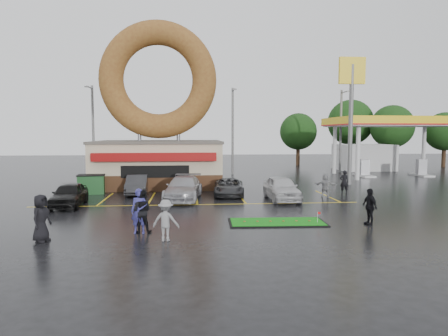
{
  "coord_description": "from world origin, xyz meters",
  "views": [
    {
      "loc": [
        -0.36,
        -20.59,
        4.33
      ],
      "look_at": [
        1.65,
        3.67,
        2.2
      ],
      "focal_mm": 32.0,
      "sensor_mm": 36.0,
      "label": 1
    }
  ],
  "objects": [
    {
      "name": "putting_green",
      "position": [
        3.77,
        -1.88,
        0.04
      ],
      "size": [
        4.71,
        2.17,
        0.58
      ],
      "color": "black",
      "rests_on": "ground"
    },
    {
      "name": "car_dgrey",
      "position": [
        -4.2,
        8.0,
        0.68
      ],
      "size": [
        1.67,
        4.22,
        1.37
      ],
      "primitive_type": "imported",
      "rotation": [
        0.0,
        0.0,
        0.05
      ],
      "color": "#28282A",
      "rests_on": "ground"
    },
    {
      "name": "tree_far_d",
      "position": [
        14.0,
        32.0,
        4.53
      ],
      "size": [
        4.9,
        4.9,
        7.0
      ],
      "color": "#332114",
      "rests_on": "ground"
    },
    {
      "name": "dumpster",
      "position": [
        -7.5,
        8.49,
        0.65
      ],
      "size": [
        1.94,
        1.43,
        1.3
      ],
      "primitive_type": "cube",
      "rotation": [
        0.0,
        0.0,
        0.13
      ],
      "color": "#1A441E",
      "rests_on": "ground"
    },
    {
      "name": "ground",
      "position": [
        0.0,
        0.0,
        0.0
      ],
      "size": [
        120.0,
        120.0,
        0.0
      ],
      "primitive_type": "plane",
      "color": "black",
      "rests_on": "ground"
    },
    {
      "name": "streetlight_left",
      "position": [
        -10.0,
        19.92,
        4.78
      ],
      "size": [
        0.4,
        2.21,
        9.0
      ],
      "color": "slate",
      "rests_on": "ground"
    },
    {
      "name": "person_cameraman",
      "position": [
        8.04,
        -2.61,
        0.87
      ],
      "size": [
        0.6,
        1.08,
        1.74
      ],
      "primitive_type": "imported",
      "rotation": [
        0.0,
        0.0,
        -1.39
      ],
      "color": "black",
      "rests_on": "ground"
    },
    {
      "name": "person_blue",
      "position": [
        -2.6,
        -3.36,
        0.97
      ],
      "size": [
        0.74,
        0.51,
        1.95
      ],
      "primitive_type": "imported",
      "rotation": [
        0.0,
        0.0,
        -0.07
      ],
      "color": "navy",
      "rests_on": "ground"
    },
    {
      "name": "person_walker_near",
      "position": [
        8.71,
        5.54,
        0.79
      ],
      "size": [
        1.53,
        1.06,
        1.59
      ],
      "primitive_type": "imported",
      "rotation": [
        0.0,
        0.0,
        2.7
      ],
      "color": "gray",
      "rests_on": "ground"
    },
    {
      "name": "tree_far_b",
      "position": [
        32.0,
        28.0,
        4.53
      ],
      "size": [
        4.9,
        4.9,
        7.0
      ],
      "color": "#332114",
      "rests_on": "ground"
    },
    {
      "name": "gas_station",
      "position": [
        20.0,
        20.94,
        3.7
      ],
      "size": [
        12.3,
        13.65,
        5.9
      ],
      "color": "silver",
      "rests_on": "ground"
    },
    {
      "name": "tree_far_a",
      "position": [
        26.0,
        30.0,
        5.18
      ],
      "size": [
        5.6,
        5.6,
        8.0
      ],
      "color": "#332114",
      "rests_on": "ground"
    },
    {
      "name": "person_bystander",
      "position": [
        -6.35,
        -4.37,
        0.95
      ],
      "size": [
        0.84,
        1.06,
        1.91
      ],
      "primitive_type": "imported",
      "rotation": [
        0.0,
        0.0,
        1.29
      ],
      "color": "black",
      "rests_on": "ground"
    },
    {
      "name": "car_grey",
      "position": [
        2.25,
        6.77,
        0.6
      ],
      "size": [
        2.36,
        4.46,
        1.2
      ],
      "primitive_type": "imported",
      "rotation": [
        0.0,
        0.0,
        -0.09
      ],
      "color": "#2D2E30",
      "rests_on": "ground"
    },
    {
      "name": "donut_shop",
      "position": [
        -3.0,
        12.97,
        4.46
      ],
      "size": [
        10.2,
        8.7,
        13.5
      ],
      "color": "#472B19",
      "rests_on": "ground"
    },
    {
      "name": "person_blackjkt",
      "position": [
        -2.54,
        -3.23,
        0.94
      ],
      "size": [
        0.94,
        0.75,
        1.89
      ],
      "primitive_type": "imported",
      "rotation": [
        0.0,
        0.0,
        3.1
      ],
      "color": "black",
      "rests_on": "ground"
    },
    {
      "name": "streetlight_mid",
      "position": [
        4.0,
        20.92,
        4.78
      ],
      "size": [
        0.4,
        2.21,
        9.0
      ],
      "color": "slate",
      "rests_on": "ground"
    },
    {
      "name": "car_silver",
      "position": [
        -0.86,
        5.41,
        0.76
      ],
      "size": [
        2.75,
        5.43,
        1.51
      ],
      "primitive_type": "imported",
      "rotation": [
        0.0,
        0.0,
        -0.13
      ],
      "color": "#A3A2A7",
      "rests_on": "ground"
    },
    {
      "name": "tree_far_c",
      "position": [
        22.0,
        34.0,
        5.84
      ],
      "size": [
        6.3,
        6.3,
        9.0
      ],
      "color": "#332114",
      "rests_on": "ground"
    },
    {
      "name": "person_walker_far",
      "position": [
        10.54,
        6.87,
        0.85
      ],
      "size": [
        0.67,
        0.49,
        1.69
      ],
      "primitive_type": "imported",
      "rotation": [
        0.0,
        0.0,
        2.99
      ],
      "color": "black",
      "rests_on": "ground"
    },
    {
      "name": "car_black",
      "position": [
        -7.58,
        3.5,
        0.7
      ],
      "size": [
        1.87,
        4.21,
        1.41
      ],
      "primitive_type": "imported",
      "rotation": [
        0.0,
        0.0,
        0.05
      ],
      "color": "black",
      "rests_on": "ground"
    },
    {
      "name": "streetlight_right",
      "position": [
        16.0,
        21.92,
        4.78
      ],
      "size": [
        0.4,
        2.21,
        9.0
      ],
      "color": "slate",
      "rests_on": "ground"
    },
    {
      "name": "shell_sign",
      "position": [
        13.0,
        12.0,
        7.38
      ],
      "size": [
        2.2,
        0.36,
        10.6
      ],
      "color": "slate",
      "rests_on": "ground"
    },
    {
      "name": "person_hoodie",
      "position": [
        -1.39,
        -4.69,
        0.84
      ],
      "size": [
        1.2,
        0.86,
        1.68
      ],
      "primitive_type": "imported",
      "rotation": [
        0.0,
        0.0,
        2.91
      ],
      "color": "gray",
      "rests_on": "ground"
    },
    {
      "name": "car_white",
      "position": [
        5.49,
        4.7,
        0.78
      ],
      "size": [
        1.91,
        4.58,
        1.55
      ],
      "primitive_type": "imported",
      "rotation": [
        0.0,
        0.0,
        0.02
      ],
      "color": "silver",
      "rests_on": "ground"
    }
  ]
}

